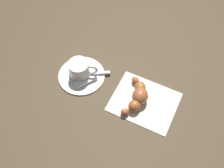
{
  "coord_description": "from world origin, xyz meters",
  "views": [
    {
      "loc": [
        0.25,
        -0.35,
        0.72
      ],
      "look_at": [
        -0.01,
        0.01,
        0.03
      ],
      "focal_mm": 44.3,
      "sensor_mm": 36.0,
      "label": 1
    }
  ],
  "objects_px": {
    "sugar_packet": "(86,81)",
    "napkin": "(144,102)",
    "saucer": "(82,75)",
    "croissant": "(138,96)",
    "espresso_cup": "(80,69)",
    "teaspoon": "(83,74)"
  },
  "relations": [
    {
      "from": "sugar_packet",
      "to": "napkin",
      "type": "relative_size",
      "value": 0.37
    },
    {
      "from": "saucer",
      "to": "teaspoon",
      "type": "relative_size",
      "value": 1.35
    },
    {
      "from": "saucer",
      "to": "napkin",
      "type": "height_order",
      "value": "saucer"
    },
    {
      "from": "teaspoon",
      "to": "croissant",
      "type": "bearing_deg",
      "value": 8.43
    },
    {
      "from": "saucer",
      "to": "espresso_cup",
      "type": "bearing_deg",
      "value": -139.05
    },
    {
      "from": "saucer",
      "to": "croissant",
      "type": "relative_size",
      "value": 1.06
    },
    {
      "from": "saucer",
      "to": "croissant",
      "type": "height_order",
      "value": "croissant"
    },
    {
      "from": "saucer",
      "to": "teaspoon",
      "type": "xyz_separation_m",
      "value": [
        0.0,
        0.0,
        0.01
      ]
    },
    {
      "from": "teaspoon",
      "to": "napkin",
      "type": "distance_m",
      "value": 0.21
    },
    {
      "from": "croissant",
      "to": "teaspoon",
      "type": "bearing_deg",
      "value": -171.57
    },
    {
      "from": "espresso_cup",
      "to": "sugar_packet",
      "type": "bearing_deg",
      "value": -21.22
    },
    {
      "from": "napkin",
      "to": "saucer",
      "type": "bearing_deg",
      "value": -169.91
    },
    {
      "from": "sugar_packet",
      "to": "napkin",
      "type": "xyz_separation_m",
      "value": [
        0.18,
        0.05,
        -0.01
      ]
    },
    {
      "from": "napkin",
      "to": "croissant",
      "type": "height_order",
      "value": "croissant"
    },
    {
      "from": "teaspoon",
      "to": "napkin",
      "type": "height_order",
      "value": "teaspoon"
    },
    {
      "from": "sugar_packet",
      "to": "saucer",
      "type": "bearing_deg",
      "value": 87.55
    },
    {
      "from": "croissant",
      "to": "napkin",
      "type": "bearing_deg",
      "value": 19.15
    },
    {
      "from": "croissant",
      "to": "espresso_cup",
      "type": "bearing_deg",
      "value": -170.49
    },
    {
      "from": "sugar_packet",
      "to": "croissant",
      "type": "xyz_separation_m",
      "value": [
        0.16,
        0.04,
        0.01
      ]
    },
    {
      "from": "teaspoon",
      "to": "croissant",
      "type": "relative_size",
      "value": 0.79
    },
    {
      "from": "teaspoon",
      "to": "espresso_cup",
      "type": "bearing_deg",
      "value": -136.04
    },
    {
      "from": "saucer",
      "to": "espresso_cup",
      "type": "height_order",
      "value": "espresso_cup"
    }
  ]
}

